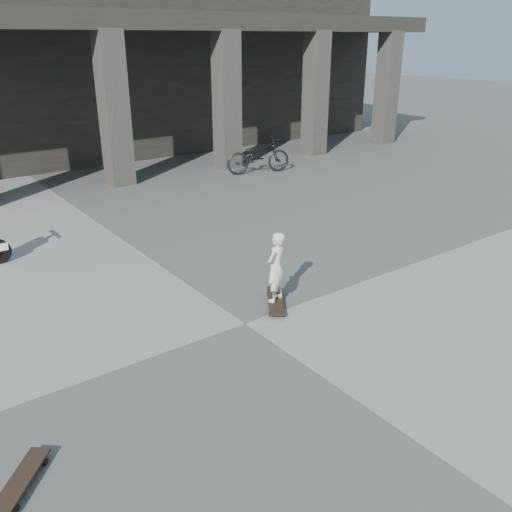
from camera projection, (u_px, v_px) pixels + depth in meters
ground at (245, 324)px, 7.70m from camera, size 90.00×90.00×0.00m
longboard at (276, 301)px, 8.20m from camera, size 0.74×0.92×0.10m
skateboard_spare at (21, 480)px, 4.89m from camera, size 0.67×0.72×0.09m
child at (276, 267)px, 7.99m from camera, size 0.46×0.39×1.08m
bicycle at (258, 156)px, 16.06m from camera, size 2.06×1.18×1.03m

